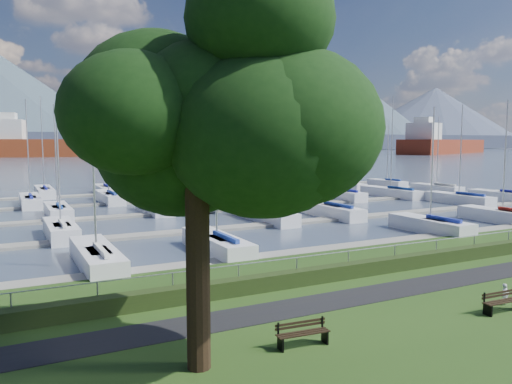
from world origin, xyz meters
TOP-DOWN VIEW (x-y plane):
  - path at (0.00, -3.00)m, footprint 160.00×2.00m
  - water at (0.00, 260.00)m, footprint 800.00×540.00m
  - hedge at (0.00, -0.40)m, footprint 80.00×0.70m
  - fence at (0.00, 0.00)m, footprint 80.00×0.04m
  - foothill at (0.00, 330.00)m, footprint 900.00×80.00m
  - mountains at (7.35, 404.62)m, footprint 1190.00×360.00m
  - docks at (0.00, 26.00)m, footprint 90.00×41.60m
  - bench_left at (-7.66, -6.29)m, footprint 1.83×0.58m
  - bench_right at (0.94, -7.09)m, footprint 1.82×0.51m
  - person at (1.83, -6.57)m, footprint 0.39×0.27m
  - tree at (-10.32, -5.74)m, footprint 8.74×8.80m
  - crane at (1.45, 27.18)m, footprint 5.48×13.47m
  - cargo_ship_mid at (16.00, 219.84)m, footprint 99.42×34.50m
  - cargo_ship_east at (204.87, 183.39)m, footprint 89.80×52.05m
  - sailboat_fleet at (-1.23, 29.08)m, footprint 73.62×49.94m

SIDE VIEW (x-z plane):
  - water at x=0.00m, z-range -0.50..-0.30m
  - docks at x=0.00m, z-range -0.34..-0.09m
  - path at x=0.00m, z-range -0.01..0.03m
  - hedge at x=0.00m, z-range 0.00..0.70m
  - bench_left at x=-7.66m, z-range -0.01..0.84m
  - bench_right at x=0.94m, z-range -0.01..0.84m
  - person at x=1.83m, z-range 0.00..1.02m
  - fence at x=0.00m, z-range 1.18..1.22m
  - cargo_ship_mid at x=16.00m, z-range -7.19..14.31m
  - cargo_ship_east at x=204.87m, z-range -7.11..14.39m
  - crane at x=1.45m, z-range -5.85..16.50m
  - sailboat_fleet at x=-1.23m, z-range -1.08..11.91m
  - foothill at x=0.00m, z-range 0.00..12.00m
  - tree at x=-10.32m, z-range 1.35..13.26m
  - mountains at x=7.35m, z-range -10.82..104.18m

